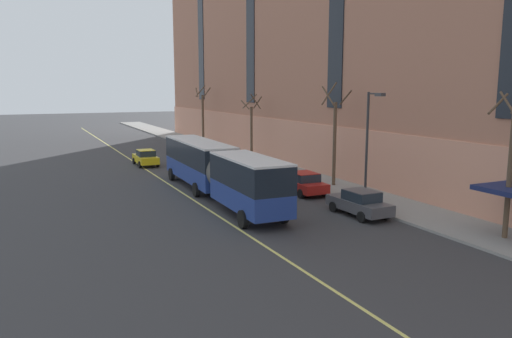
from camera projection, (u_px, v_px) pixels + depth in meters
ground_plane at (262, 214)px, 29.98m from camera, size 260.00×260.00×0.00m
sidewalk at (349, 191)px, 36.22m from camera, size 4.29×160.00×0.15m
city_bus at (216, 168)px, 34.13m from camera, size 3.13×18.71×3.55m
parked_car_red_0 at (303, 183)px, 35.71m from camera, size 2.10×4.65×1.56m
parked_car_red_1 at (192, 146)px, 57.76m from camera, size 2.03×4.54×1.56m
parked_car_darkgray_2 at (360, 203)px, 29.49m from camera, size 2.02×4.41×1.56m
taxi_cab at (146, 158)px, 48.51m from camera, size 1.93×4.31×1.56m
street_tree_near_corner at (510, 165)px, 24.23m from camera, size 1.72×1.59×7.28m
street_tree_mid_block at (334, 136)px, 37.66m from camera, size 1.87×1.85×7.78m
street_tree_far_uptown at (252, 126)px, 51.16m from camera, size 1.81×1.80×6.76m
street_tree_far_downtown at (203, 116)px, 64.59m from camera, size 1.88×1.57×7.66m
street_lamp at (369, 137)px, 31.18m from camera, size 0.36×1.48×7.10m
lane_centerline at (205, 207)px, 31.60m from camera, size 0.16×140.00×0.01m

